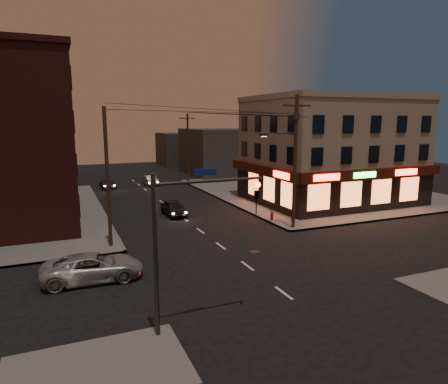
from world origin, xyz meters
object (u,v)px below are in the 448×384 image
sedan_mid (151,180)px  fire_hydrant (272,215)px  suv_cross (93,267)px  sedan_far (108,183)px  sedan_near (174,208)px

sedan_mid → fire_hydrant: sedan_mid is taller
suv_cross → sedan_far: (4.29, 29.34, -0.09)m
sedan_mid → fire_hydrant: 23.04m
suv_cross → sedan_mid: (9.70, 29.59, -0.07)m
sedan_near → sedan_far: size_ratio=0.93×
sedan_near → sedan_far: sedan_near is taller
sedan_mid → sedan_far: bearing=-179.9°
suv_cross → sedan_mid: bearing=-15.9°
sedan_near → fire_hydrant: bearing=-38.5°
suv_cross → sedan_far: size_ratio=1.20×
suv_cross → fire_hydrant: bearing=-62.1°
sedan_far → fire_hydrant: 24.58m
sedan_mid → sedan_far: size_ratio=0.92×
sedan_far → fire_hydrant: size_ratio=5.75×
sedan_near → sedan_mid: bearing=82.6°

